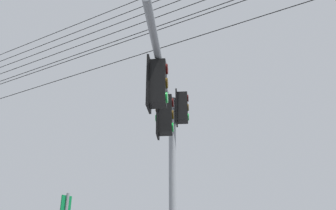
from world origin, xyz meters
TOP-DOWN VIEW (x-y plane):
  - signal_mast_assembly at (0.02, -1.90)m, footprint 1.64×5.57m
  - overhead_wire_span at (1.28, -1.50)m, footprint 22.28×16.50m

SIDE VIEW (x-z plane):
  - signal_mast_assembly at x=0.02m, z-range 1.34..7.48m
  - overhead_wire_span at x=1.28m, z-range 7.85..10.26m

